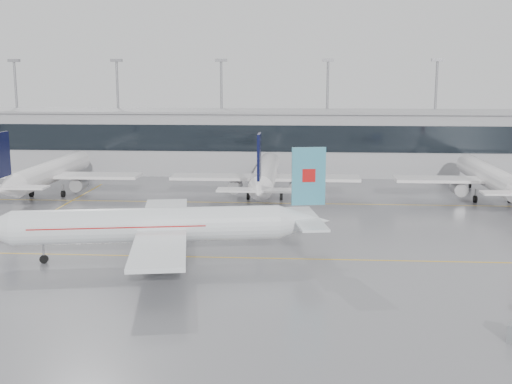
{
  "coord_description": "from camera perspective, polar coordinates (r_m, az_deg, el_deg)",
  "views": [
    {
      "loc": [
        5.26,
        -66.16,
        19.36
      ],
      "look_at": [
        0.0,
        12.0,
        5.0
      ],
      "focal_mm": 45.0,
      "sensor_mm": 36.0,
      "label": 1
    }
  ],
  "objects": [
    {
      "name": "light_masts",
      "position": [
        134.4,
        1.62,
        7.82
      ],
      "size": [
        156.4,
        1.0,
        22.6
      ],
      "color": "gray",
      "rests_on": "ground"
    },
    {
      "name": "terminal",
      "position": [
        128.96,
        1.5,
        4.44
      ],
      "size": [
        180.0,
        15.0,
        12.0
      ],
      "primitive_type": "cube",
      "color": "#98989B",
      "rests_on": "ground"
    },
    {
      "name": "taxi_line_main",
      "position": [
        69.14,
        -0.67,
        -5.87
      ],
      "size": [
        120.0,
        0.25,
        0.01
      ],
      "primitive_type": "cube",
      "color": "gold",
      "rests_on": "ground"
    },
    {
      "name": "air_canada_jet",
      "position": [
        68.16,
        -8.51,
        -2.96
      ],
      "size": [
        37.31,
        30.35,
        11.83
      ],
      "rotation": [
        0.0,
        0.0,
        3.31
      ],
      "color": "white",
      "rests_on": "ground"
    },
    {
      "name": "parked_jet_d",
      "position": [
        105.35,
        20.2,
        1.2
      ],
      "size": [
        29.64,
        36.96,
        11.72
      ],
      "rotation": [
        0.0,
        0.0,
        1.57
      ],
      "color": "white",
      "rests_on": "ground"
    },
    {
      "name": "terminal_roof",
      "position": [
        128.47,
        1.51,
        7.19
      ],
      "size": [
        182.0,
        16.0,
        0.4
      ],
      "primitive_type": "cube",
      "color": "gray",
      "rests_on": "ground"
    },
    {
      "name": "ground",
      "position": [
        69.14,
        -0.67,
        -5.88
      ],
      "size": [
        320.0,
        320.0,
        0.0
      ],
      "primitive_type": "plane",
      "color": "slate",
      "rests_on": "ground"
    },
    {
      "name": "taxi_line_cross",
      "position": [
        90.58,
        -19.18,
        -2.54
      ],
      "size": [
        0.25,
        60.0,
        0.01
      ],
      "primitive_type": "cube",
      "color": "gold",
      "rests_on": "ground"
    },
    {
      "name": "taxi_line_north",
      "position": [
        98.23,
        0.7,
        -0.98
      ],
      "size": [
        120.0,
        0.25,
        0.01
      ],
      "primitive_type": "cube",
      "color": "gold",
      "rests_on": "ground"
    },
    {
      "name": "terminal_glass",
      "position": [
        121.31,
        1.35,
        4.77
      ],
      "size": [
        180.0,
        0.2,
        5.0
      ],
      "primitive_type": "cube",
      "color": "black",
      "rests_on": "ground"
    },
    {
      "name": "parked_jet_b",
      "position": [
        108.79,
        -17.92,
        1.61
      ],
      "size": [
        29.64,
        36.96,
        11.72
      ],
      "rotation": [
        0.0,
        0.0,
        1.57
      ],
      "color": "white",
      "rests_on": "ground"
    },
    {
      "name": "parked_jet_c",
      "position": [
        101.21,
        0.82,
        1.49
      ],
      "size": [
        29.64,
        36.96,
        11.72
      ],
      "rotation": [
        0.0,
        0.0,
        1.57
      ],
      "color": "white",
      "rests_on": "ground"
    }
  ]
}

